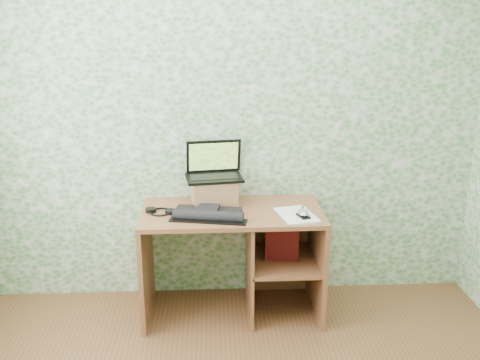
{
  "coord_description": "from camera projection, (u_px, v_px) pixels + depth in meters",
  "views": [
    {
      "loc": [
        -0.13,
        -1.88,
        2.0
      ],
      "look_at": [
        0.05,
        1.39,
        0.98
      ],
      "focal_mm": 40.0,
      "sensor_mm": 36.0,
      "label": 1
    }
  ],
  "objects": [
    {
      "name": "mouse",
      "position": [
        303.0,
        214.0,
        3.39
      ],
      "size": [
        0.1,
        0.12,
        0.04
      ],
      "primitive_type": "ellipsoid",
      "rotation": [
        0.0,
        0.0,
        0.3
      ],
      "color": "#BDBDC0",
      "rests_on": "notepad"
    },
    {
      "name": "laptop",
      "position": [
        214.0,
        169.0,
        3.64
      ],
      "size": [
        0.41,
        0.31,
        0.25
      ],
      "rotation": [
        0.0,
        0.0,
        0.14
      ],
      "color": "black",
      "rests_on": "riser"
    },
    {
      "name": "desk",
      "position": [
        243.0,
        246.0,
        3.66
      ],
      "size": [
        1.2,
        0.6,
        0.75
      ],
      "color": "brown",
      "rests_on": "floor"
    },
    {
      "name": "wall_back",
      "position": [
        230.0,
        120.0,
        3.68
      ],
      "size": [
        3.5,
        0.0,
        3.5
      ],
      "primitive_type": "plane",
      "rotation": [
        1.57,
        0.0,
        0.0
      ],
      "color": "silver",
      "rests_on": "ground"
    },
    {
      "name": "pen",
      "position": [
        302.0,
        209.0,
        3.52
      ],
      "size": [
        0.05,
        0.13,
        0.01
      ],
      "primitive_type": "cylinder",
      "rotation": [
        1.57,
        0.0,
        -0.32
      ],
      "color": "black",
      "rests_on": "notepad"
    },
    {
      "name": "headphones",
      "position": [
        161.0,
        211.0,
        3.5
      ],
      "size": [
        0.2,
        0.18,
        0.03
      ],
      "rotation": [
        0.0,
        0.0,
        -0.26
      ],
      "color": "black",
      "rests_on": "desk"
    },
    {
      "name": "red_box",
      "position": [
        282.0,
        241.0,
        3.63
      ],
      "size": [
        0.23,
        0.1,
        0.27
      ],
      "primitive_type": "cube",
      "rotation": [
        0.0,
        0.0,
        -0.13
      ],
      "color": "#9A0E0E",
      "rests_on": "desk"
    },
    {
      "name": "riser",
      "position": [
        214.0,
        191.0,
        3.65
      ],
      "size": [
        0.33,
        0.28,
        0.18
      ],
      "primitive_type": "cube",
      "rotation": [
        0.0,
        0.0,
        0.14
      ],
      "color": "brown",
      "rests_on": "desk"
    },
    {
      "name": "keyboard",
      "position": [
        208.0,
        214.0,
        3.42
      ],
      "size": [
        0.5,
        0.33,
        0.07
      ],
      "rotation": [
        0.0,
        0.0,
        -0.2
      ],
      "color": "black",
      "rests_on": "desk"
    },
    {
      "name": "notepad",
      "position": [
        296.0,
        215.0,
        3.44
      ],
      "size": [
        0.28,
        0.35,
        0.01
      ],
      "primitive_type": "cube",
      "rotation": [
        0.0,
        0.0,
        0.22
      ],
      "color": "white",
      "rests_on": "desk"
    }
  ]
}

